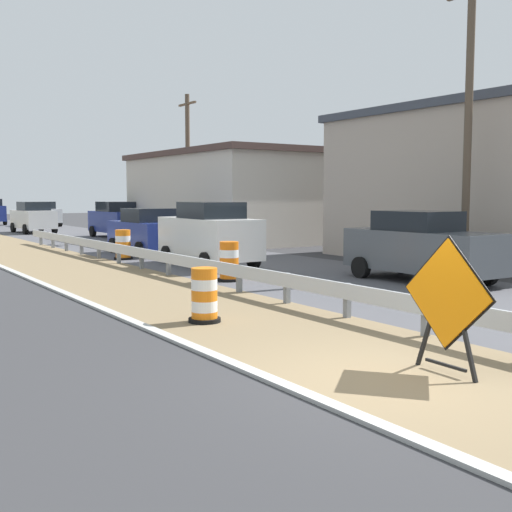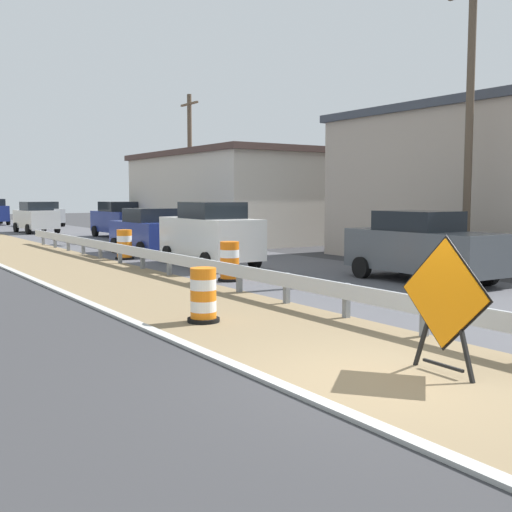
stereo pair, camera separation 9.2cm
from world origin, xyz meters
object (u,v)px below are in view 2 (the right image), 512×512
(traffic_barrel_mid, at_px, (124,246))
(utility_pole_near, at_px, (469,123))
(car_lead_near_lane, at_px, (149,231))
(car_distant_a, at_px, (422,246))
(car_lead_far_lane, at_px, (36,217))
(car_distant_b, at_px, (210,234))
(traffic_barrel_nearest, at_px, (203,298))
(traffic_barrel_close, at_px, (230,263))
(warning_sign_diamond, at_px, (444,299))
(car_trailing_near_lane, at_px, (119,220))
(utility_pole_mid, at_px, (190,165))
(car_mid_far_lane, at_px, (46,214))

(traffic_barrel_mid, xyz_separation_m, utility_pole_near, (6.91, -10.40, 4.12))
(car_lead_near_lane, height_order, car_distant_a, car_distant_a)
(car_lead_far_lane, distance_m, car_distant_b, 23.27)
(traffic_barrel_nearest, height_order, car_distant_b, car_distant_b)
(traffic_barrel_nearest, distance_m, traffic_barrel_close, 5.94)
(car_distant_a, bearing_deg, warning_sign_diamond, -45.80)
(warning_sign_diamond, relative_size, traffic_barrel_close, 1.70)
(car_trailing_near_lane, relative_size, utility_pole_mid, 0.59)
(traffic_barrel_close, bearing_deg, car_distant_b, 68.74)
(traffic_barrel_nearest, distance_m, traffic_barrel_mid, 12.77)
(warning_sign_diamond, bearing_deg, traffic_barrel_close, -101.76)
(traffic_barrel_nearest, relative_size, car_mid_far_lane, 0.25)
(warning_sign_diamond, relative_size, utility_pole_mid, 0.25)
(traffic_barrel_mid, height_order, car_trailing_near_lane, car_trailing_near_lane)
(utility_pole_mid, bearing_deg, utility_pole_near, -89.52)
(traffic_barrel_mid, bearing_deg, traffic_barrel_nearest, -105.00)
(traffic_barrel_nearest, relative_size, utility_pole_mid, 0.14)
(traffic_barrel_nearest, height_order, traffic_barrel_mid, traffic_barrel_mid)
(warning_sign_diamond, distance_m, car_lead_far_lane, 37.04)
(traffic_barrel_close, relative_size, car_lead_near_lane, 0.28)
(car_mid_far_lane, height_order, utility_pole_near, utility_pole_near)
(traffic_barrel_mid, bearing_deg, utility_pole_mid, 47.96)
(traffic_barrel_mid, xyz_separation_m, car_distant_b, (1.64, -3.79, 0.59))
(warning_sign_diamond, bearing_deg, car_distant_b, -103.78)
(utility_pole_near, bearing_deg, traffic_barrel_mid, 123.60)
(warning_sign_diamond, xyz_separation_m, car_distant_b, (3.93, 13.55, 0.06))
(car_trailing_near_lane, distance_m, utility_pole_near, 23.03)
(traffic_barrel_nearest, xyz_separation_m, car_mid_far_lane, (7.97, 40.40, 0.49))
(car_distant_a, bearing_deg, traffic_barrel_nearest, -77.81)
(car_lead_near_lane, relative_size, utility_pole_near, 0.46)
(car_mid_far_lane, distance_m, car_distant_b, 32.00)
(car_distant_b, bearing_deg, car_lead_near_lane, 1.09)
(car_trailing_near_lane, xyz_separation_m, car_distant_a, (0.11, -22.89, -0.03))
(warning_sign_diamond, height_order, car_mid_far_lane, car_mid_far_lane)
(car_trailing_near_lane, relative_size, car_distant_b, 0.97)
(warning_sign_diamond, distance_m, traffic_barrel_nearest, 5.14)
(traffic_barrel_nearest, bearing_deg, utility_pole_near, 10.70)
(utility_pole_mid, bearing_deg, car_distant_b, -114.41)
(car_trailing_near_lane, bearing_deg, traffic_barrel_close, -13.72)
(car_mid_far_lane, xyz_separation_m, car_distant_a, (0.01, -38.74, 0.04))
(car_lead_far_lane, distance_m, utility_pole_near, 30.55)
(utility_pole_mid, bearing_deg, car_mid_far_lane, 95.83)
(traffic_barrel_mid, height_order, utility_pole_near, utility_pole_near)
(car_mid_far_lane, bearing_deg, traffic_barrel_nearest, -12.38)
(traffic_barrel_nearest, xyz_separation_m, car_lead_far_lane, (5.00, 31.81, 0.53))
(traffic_barrel_close, height_order, car_lead_far_lane, car_lead_far_lane)
(traffic_barrel_mid, relative_size, utility_pole_mid, 0.15)
(car_lead_near_lane, height_order, car_trailing_near_lane, car_trailing_near_lane)
(car_mid_far_lane, bearing_deg, traffic_barrel_close, -8.40)
(traffic_barrel_nearest, xyz_separation_m, utility_pole_mid, (10.07, 19.83, 3.56))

